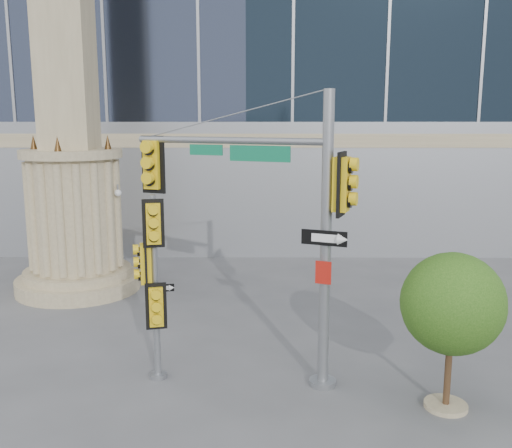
{
  "coord_description": "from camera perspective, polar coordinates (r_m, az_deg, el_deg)",
  "views": [
    {
      "loc": [
        0.63,
        -10.99,
        6.2
      ],
      "look_at": [
        0.53,
        2.0,
        3.76
      ],
      "focal_mm": 40.0,
      "sensor_mm": 36.0,
      "label": 1
    }
  ],
  "objects": [
    {
      "name": "monument",
      "position": [
        21.07,
        -18.09,
        8.26
      ],
      "size": [
        4.4,
        4.4,
        16.6
      ],
      "color": "tan",
      "rests_on": "ground"
    },
    {
      "name": "main_signal_pole",
      "position": [
        13.09,
        1.86,
        1.9
      ],
      "size": [
        5.03,
        2.33,
        6.8
      ],
      "rotation": [
        0.0,
        0.0,
        -0.37
      ],
      "color": "slate",
      "rests_on": "ground"
    },
    {
      "name": "street_tree",
      "position": [
        12.78,
        19.18,
        -7.91
      ],
      "size": [
        2.21,
        2.16,
        3.44
      ],
      "color": "tan",
      "rests_on": "ground"
    },
    {
      "name": "ground",
      "position": [
        12.63,
        -2.61,
        -18.77
      ],
      "size": [
        120.0,
        120.0,
        0.0
      ],
      "primitive_type": "plane",
      "color": "#545456",
      "rests_on": "ground"
    },
    {
      "name": "secondary_signal_pole",
      "position": [
        13.47,
        -10.29,
        -4.96
      ],
      "size": [
        0.82,
        0.59,
        4.46
      ],
      "rotation": [
        0.0,
        0.0,
        0.22
      ],
      "color": "slate",
      "rests_on": "ground"
    }
  ]
}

